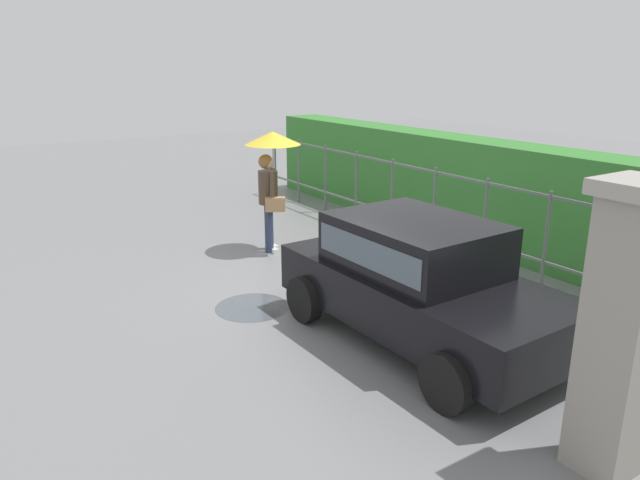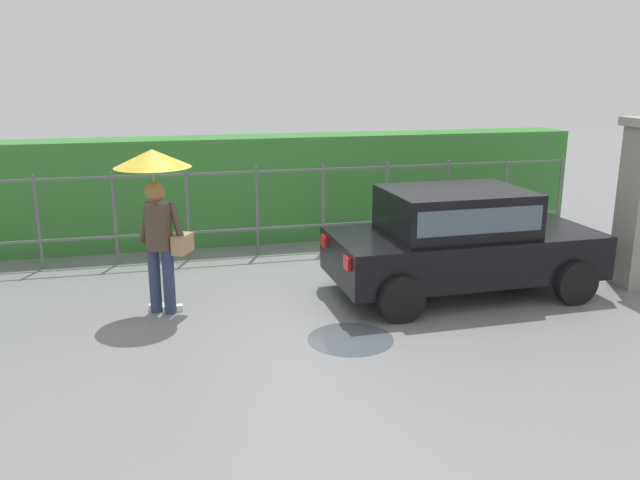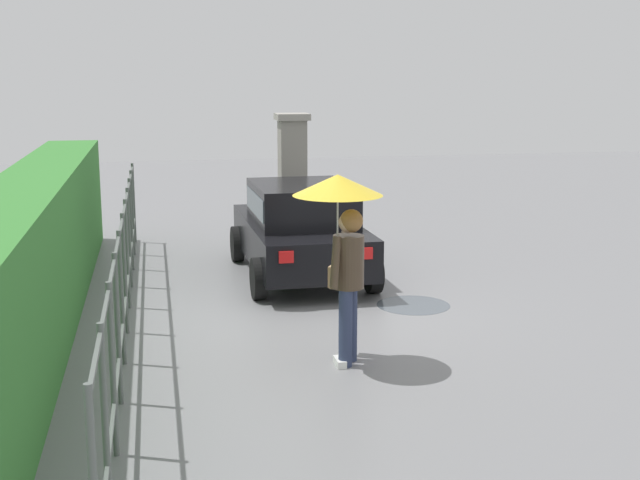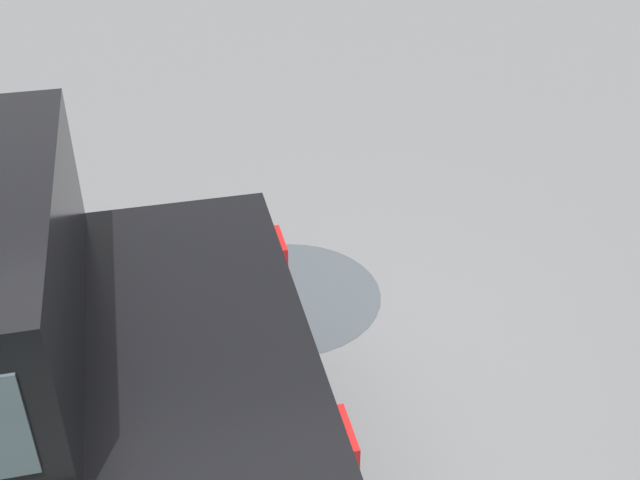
% 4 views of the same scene
% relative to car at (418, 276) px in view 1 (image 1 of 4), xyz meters
% --- Properties ---
extents(ground_plane, '(40.00, 40.00, 0.00)m').
position_rel_car_xyz_m(ground_plane, '(-1.77, 0.12, -0.80)').
color(ground_plane, slate).
extents(car, '(3.77, 1.92, 1.48)m').
position_rel_car_xyz_m(car, '(0.00, 0.00, 0.00)').
color(car, black).
rests_on(car, ground).
extents(pedestrian, '(0.96, 0.96, 2.10)m').
position_rel_car_xyz_m(pedestrian, '(-4.06, 0.25, 0.76)').
color(pedestrian, '#2D3856').
rests_on(pedestrian, ground).
extents(gate_pillar, '(0.60, 0.60, 2.42)m').
position_rel_car_xyz_m(gate_pillar, '(2.63, -0.31, 0.44)').
color(gate_pillar, gray).
rests_on(gate_pillar, ground).
extents(fence_section, '(11.51, 0.05, 1.50)m').
position_rel_car_xyz_m(fence_section, '(-2.45, 2.60, 0.02)').
color(fence_section, '#59605B').
rests_on(fence_section, ground).
extents(hedge_row, '(12.46, 0.90, 1.90)m').
position_rel_car_xyz_m(hedge_row, '(-2.45, 3.67, 0.15)').
color(hedge_row, '#387F33').
rests_on(hedge_row, ground).
extents(puddle_near, '(1.01, 1.01, 0.00)m').
position_rel_car_xyz_m(puddle_near, '(-1.94, -1.24, -0.80)').
color(puddle_near, '#4C545B').
rests_on(puddle_near, ground).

